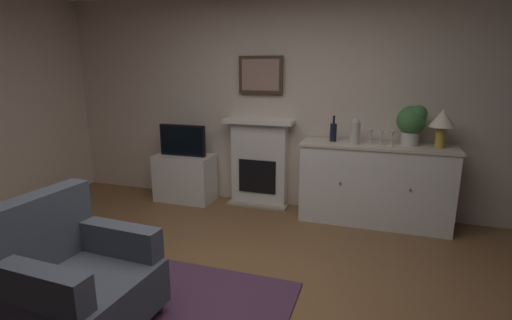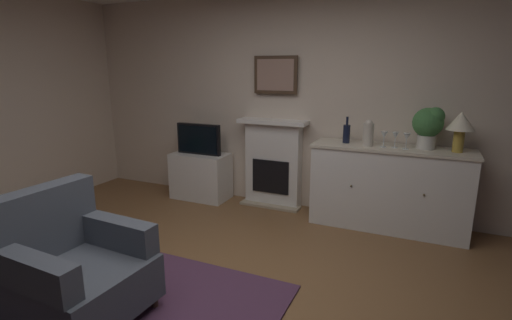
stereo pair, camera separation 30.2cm
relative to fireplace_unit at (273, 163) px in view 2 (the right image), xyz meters
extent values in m
cube|color=brown|center=(0.42, -2.23, -0.60)|extent=(6.38, 4.78, 0.10)
cube|color=beige|center=(0.42, 0.13, 0.75)|extent=(6.38, 0.06, 2.60)
cube|color=#4C2D47|center=(-0.37, -2.59, -0.54)|extent=(2.57, 1.79, 0.02)
cube|color=white|center=(0.00, 0.01, -0.02)|extent=(0.70, 0.18, 1.05)
cube|color=tan|center=(0.00, -0.09, -0.53)|extent=(0.77, 0.20, 0.03)
cube|color=black|center=(0.00, -0.09, -0.16)|extent=(0.48, 0.02, 0.42)
cube|color=white|center=(0.00, -0.02, 0.53)|extent=(0.87, 0.27, 0.05)
cube|color=#473323|center=(0.00, 0.05, 1.08)|extent=(0.55, 0.03, 0.45)
cube|color=#9E7A6B|center=(0.00, 0.03, 1.08)|extent=(0.47, 0.01, 0.37)
cube|color=white|center=(1.40, -0.18, -0.11)|extent=(1.61, 0.45, 0.88)
cube|color=beige|center=(1.40, -0.18, 0.34)|extent=(1.64, 0.48, 0.03)
sphere|color=brown|center=(1.05, -0.41, -0.05)|extent=(0.02, 0.02, 0.02)
sphere|color=brown|center=(1.76, -0.41, -0.05)|extent=(0.02, 0.02, 0.02)
cylinder|color=#B79338|center=(2.02, -0.18, 0.47)|extent=(0.10, 0.10, 0.22)
cone|color=#EFE5C6|center=(2.02, -0.18, 0.67)|extent=(0.26, 0.26, 0.18)
cylinder|color=black|center=(0.92, -0.15, 0.46)|extent=(0.08, 0.08, 0.20)
cylinder|color=black|center=(0.92, -0.15, 0.60)|extent=(0.03, 0.03, 0.09)
cylinder|color=silver|center=(1.32, -0.23, 0.36)|extent=(0.06, 0.06, 0.00)
cylinder|color=silver|center=(1.32, -0.23, 0.41)|extent=(0.01, 0.01, 0.09)
cone|color=silver|center=(1.32, -0.23, 0.49)|extent=(0.07, 0.07, 0.07)
cylinder|color=silver|center=(1.43, -0.21, 0.36)|extent=(0.06, 0.06, 0.00)
cylinder|color=silver|center=(1.43, -0.21, 0.41)|extent=(0.01, 0.01, 0.09)
cone|color=silver|center=(1.43, -0.21, 0.49)|extent=(0.07, 0.07, 0.07)
cylinder|color=silver|center=(1.54, -0.23, 0.36)|extent=(0.06, 0.06, 0.00)
cylinder|color=silver|center=(1.54, -0.23, 0.41)|extent=(0.01, 0.01, 0.09)
cone|color=silver|center=(1.54, -0.23, 0.49)|extent=(0.07, 0.07, 0.07)
cylinder|color=beige|center=(1.16, -0.23, 0.48)|extent=(0.11, 0.11, 0.24)
sphere|color=beige|center=(1.16, -0.23, 0.60)|extent=(0.08, 0.08, 0.08)
cube|color=white|center=(-0.97, -0.16, -0.24)|extent=(0.75, 0.42, 0.61)
cube|color=black|center=(-0.97, -0.18, 0.26)|extent=(0.62, 0.06, 0.40)
cube|color=black|center=(-0.97, -0.22, 0.26)|extent=(0.57, 0.01, 0.35)
cylinder|color=beige|center=(1.73, -0.13, 0.43)|extent=(0.18, 0.18, 0.14)
sphere|color=#3D753D|center=(1.73, -0.13, 0.63)|extent=(0.30, 0.30, 0.30)
sphere|color=#3D753D|center=(1.79, -0.16, 0.70)|extent=(0.18, 0.18, 0.18)
cube|color=#474C56|center=(-0.34, -2.69, -0.29)|extent=(0.84, 0.80, 0.32)
cube|color=#474C56|center=(-0.67, -2.67, 0.12)|extent=(0.20, 0.77, 0.50)
cube|color=#474C56|center=(-0.36, -3.01, -0.02)|extent=(0.73, 0.17, 0.22)
cube|color=#474C56|center=(-0.33, -2.37, -0.02)|extent=(0.73, 0.17, 0.22)
cylinder|color=#473323|center=(0.01, -2.39, -0.50)|extent=(0.05, 0.05, 0.10)
cylinder|color=#473323|center=(-0.66, -2.35, -0.50)|extent=(0.05, 0.05, 0.10)
camera|label=1|loc=(1.41, -4.42, 1.17)|focal=26.59mm
camera|label=2|loc=(1.69, -4.31, 1.17)|focal=26.59mm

